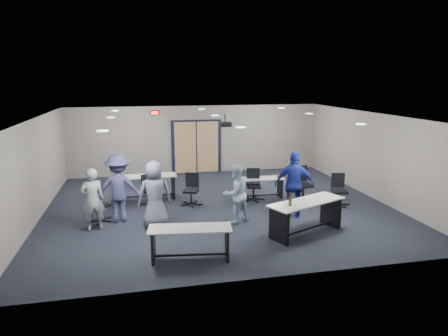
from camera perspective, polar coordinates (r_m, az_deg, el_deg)
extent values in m
plane|color=black|center=(12.01, -0.75, -5.49)|extent=(10.00, 10.00, 0.00)
cube|color=gray|center=(16.03, -3.99, 4.05)|extent=(10.00, 0.04, 2.70)
cube|color=gray|center=(7.46, 6.19, -6.14)|extent=(10.00, 0.04, 2.70)
cube|color=gray|center=(11.76, -25.39, -0.32)|extent=(0.04, 9.00, 2.70)
cube|color=gray|center=(13.55, 20.43, 1.70)|extent=(0.04, 9.00, 2.70)
cube|color=white|center=(11.46, -0.79, 7.44)|extent=(10.00, 9.00, 0.04)
cube|color=black|center=(16.05, -3.96, 2.98)|extent=(2.00, 0.06, 2.20)
cube|color=#A47C4B|center=(15.97, -5.54, 2.90)|extent=(0.85, 0.04, 2.05)
cube|color=#A47C4B|center=(16.10, -2.36, 3.03)|extent=(0.85, 0.04, 2.05)
cube|color=black|center=(15.70, -9.86, 7.76)|extent=(0.32, 0.05, 0.18)
cube|color=#FF0C0C|center=(15.67, -9.86, 7.75)|extent=(0.26, 0.02, 0.12)
cylinder|color=black|center=(12.02, 0.15, 7.12)|extent=(0.04, 0.04, 0.24)
cube|color=black|center=(12.04, 0.15, 6.26)|extent=(0.35, 0.30, 0.14)
cylinder|color=black|center=(11.89, 0.30, 6.18)|extent=(0.08, 0.03, 0.08)
cube|color=#BAB8B0|center=(8.44, -4.88, -8.58)|extent=(1.80, 0.81, 0.03)
cube|color=black|center=(8.62, -10.06, -10.81)|extent=(0.12, 0.53, 0.68)
cube|color=black|center=(8.61, 0.40, -10.65)|extent=(0.12, 0.53, 0.68)
cube|color=black|center=(8.68, -4.80, -12.24)|extent=(1.54, 0.26, 0.04)
cube|color=#BAB8B0|center=(9.92, 11.76, -4.77)|extent=(2.16, 1.45, 0.03)
cube|color=black|center=(9.44, 7.84, -8.21)|extent=(0.30, 0.60, 0.80)
cube|color=black|center=(10.71, 14.99, -5.97)|extent=(0.30, 0.60, 0.80)
cube|color=black|center=(10.15, 11.58, -8.55)|extent=(1.70, 0.78, 0.05)
cube|color=#BAB8B0|center=(12.77, -11.05, -1.16)|extent=(1.90, 0.71, 0.03)
cube|color=black|center=(12.84, -14.68, -3.02)|extent=(0.08, 0.57, 0.73)
cube|color=black|center=(12.94, -7.30, -2.58)|extent=(0.08, 0.57, 0.73)
cube|color=black|center=(12.93, -10.93, -3.92)|extent=(1.66, 0.13, 0.04)
cube|color=#BAB8B0|center=(12.72, 4.99, -1.51)|extent=(1.62, 0.58, 0.03)
cube|color=black|center=(12.63, 1.83, -3.09)|extent=(0.06, 0.49, 0.62)
cube|color=black|center=(13.01, 8.00, -2.75)|extent=(0.06, 0.49, 0.62)
cube|color=black|center=(12.86, 4.94, -3.88)|extent=(1.43, 0.09, 0.04)
cylinder|color=red|center=(12.88, 7.67, -1.09)|extent=(0.07, 0.07, 0.11)
imported|color=#9CA6AA|center=(10.47, -18.27, -4.31)|extent=(0.66, 0.51, 1.60)
imported|color=slate|center=(10.30, -9.87, -3.73)|extent=(0.91, 0.65, 1.74)
imported|color=#ABCBE3|center=(10.50, 1.64, -3.70)|extent=(0.94, 0.85, 1.58)
imported|color=navy|center=(11.04, 10.04, -2.38)|extent=(1.16, 0.84, 1.83)
imported|color=#3E3F70|center=(10.92, -14.79, -2.77)|extent=(1.24, 0.78, 1.83)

